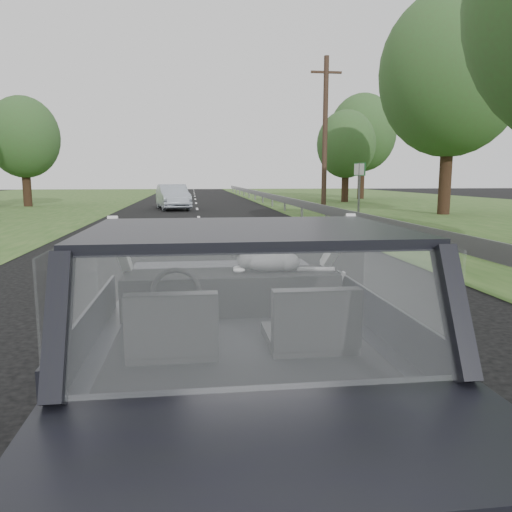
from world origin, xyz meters
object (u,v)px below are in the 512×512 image
object	(u,v)px
other_car	(173,197)
highway_sign	(359,190)
cat	(269,260)
utility_pole	(325,137)
subject_car	(239,333)

from	to	relation	value
other_car	highway_sign	distance (m)	10.07
cat	utility_pole	xyz separation A→B (m)	(5.51, 19.01, 2.43)
cat	highway_sign	world-z (taller)	highway_sign
cat	subject_car	bearing A→B (deg)	-111.68
subject_car	highway_sign	distance (m)	19.35
subject_car	cat	size ratio (longest dim) A/B	6.75
cat	utility_pole	world-z (taller)	utility_pole
cat	highway_sign	distance (m)	18.67
highway_sign	other_car	bearing A→B (deg)	134.10
subject_car	other_car	xyz separation A→B (m)	(-1.26, 23.87, -0.06)
highway_sign	utility_pole	world-z (taller)	utility_pole
other_car	subject_car	bearing A→B (deg)	-96.69
other_car	utility_pole	size ratio (longest dim) A/B	0.57
cat	highway_sign	xyz separation A→B (m)	(6.66, 17.44, 0.07)
other_car	utility_pole	distance (m)	8.72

